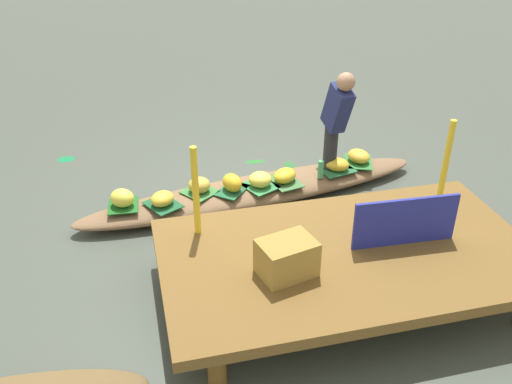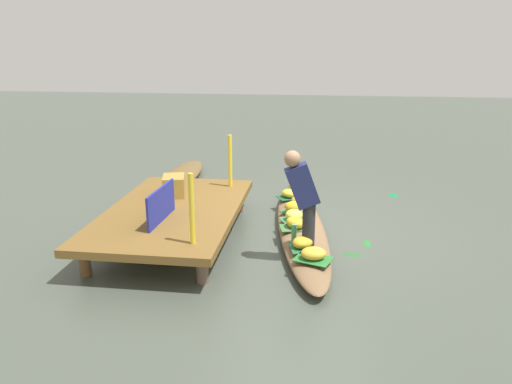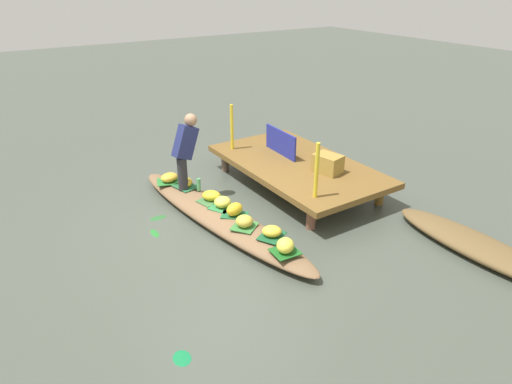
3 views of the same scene
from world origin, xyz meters
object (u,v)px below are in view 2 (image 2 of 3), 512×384
(banana_bunch_4, at_px, (295,223))
(produce_crate, at_px, (174,186))
(banana_bunch_0, at_px, (294,215))
(water_bottle, at_px, (294,232))
(banana_bunch_3, at_px, (294,207))
(vendor_boat, at_px, (301,227))
(vendor_person, at_px, (303,193))
(banana_bunch_2, at_px, (299,201))
(banana_bunch_7, at_px, (303,242))
(banana_bunch_6, at_px, (295,185))
(market_banner, at_px, (161,204))
(moored_boat, at_px, (182,175))
(banana_bunch_5, at_px, (289,193))
(banana_bunch_1, at_px, (313,253))

(banana_bunch_4, height_order, produce_crate, produce_crate)
(banana_bunch_0, bearing_deg, water_bottle, -176.85)
(banana_bunch_3, xyz_separation_m, water_bottle, (-1.04, -0.06, 0.01))
(vendor_boat, xyz_separation_m, vendor_person, (-0.94, -0.04, 0.81))
(banana_bunch_2, height_order, banana_bunch_7, banana_bunch_2)
(banana_bunch_7, height_order, produce_crate, produce_crate)
(banana_bunch_0, xyz_separation_m, banana_bunch_6, (1.50, 0.07, 0.01))
(market_banner, bearing_deg, banana_bunch_4, -69.45)
(moored_boat, xyz_separation_m, banana_bunch_4, (-2.95, -2.46, 0.19))
(vendor_boat, height_order, banana_bunch_0, banana_bunch_0)
(moored_boat, relative_size, banana_bunch_5, 9.36)
(vendor_person, bearing_deg, produce_crate, 59.73)
(banana_bunch_5, xyz_separation_m, banana_bunch_6, (0.41, -0.08, 0.02))
(banana_bunch_0, xyz_separation_m, market_banner, (-0.85, 1.68, 0.37))
(banana_bunch_4, bearing_deg, banana_bunch_2, 0.13)
(banana_bunch_1, height_order, water_bottle, water_bottle)
(banana_bunch_0, xyz_separation_m, banana_bunch_3, (0.32, 0.02, 0.01))
(banana_bunch_1, distance_m, market_banner, 2.07)
(vendor_person, bearing_deg, banana_bunch_0, 8.92)
(banana_bunch_5, xyz_separation_m, market_banner, (-1.94, 1.54, 0.38))
(produce_crate, bearing_deg, banana_bunch_7, -121.30)
(water_bottle, xyz_separation_m, market_banner, (-0.13, 1.72, 0.35))
(banana_bunch_2, height_order, market_banner, market_banner)
(vendor_boat, relative_size, produce_crate, 9.29)
(banana_bunch_1, distance_m, banana_bunch_2, 2.00)
(moored_boat, relative_size, banana_bunch_4, 8.41)
(moored_boat, height_order, banana_bunch_7, banana_bunch_7)
(vendor_boat, distance_m, banana_bunch_0, 0.22)
(market_banner, bearing_deg, banana_bunch_7, -91.09)
(banana_bunch_4, relative_size, banana_bunch_5, 1.11)
(banana_bunch_2, relative_size, market_banner, 0.26)
(banana_bunch_1, xyz_separation_m, produce_crate, (1.55, 2.15, 0.30))
(water_bottle, bearing_deg, banana_bunch_1, -155.45)
(produce_crate, bearing_deg, banana_bunch_2, -77.20)
(banana_bunch_4, relative_size, banana_bunch_7, 1.06)
(vendor_boat, height_order, banana_bunch_2, banana_bunch_2)
(vendor_boat, relative_size, banana_bunch_1, 13.56)
(moored_boat, relative_size, produce_crate, 5.64)
(banana_bunch_0, bearing_deg, banana_bunch_7, -170.53)
(banana_bunch_6, height_order, water_bottle, water_bottle)
(banana_bunch_5, bearing_deg, produce_crate, 116.36)
(banana_bunch_0, height_order, water_bottle, water_bottle)
(banana_bunch_4, bearing_deg, banana_bunch_3, 5.09)
(water_bottle, bearing_deg, banana_bunch_5, 5.85)
(banana_bunch_0, relative_size, banana_bunch_1, 0.84)
(moored_boat, distance_m, produce_crate, 2.52)
(water_bottle, height_order, produce_crate, produce_crate)
(banana_bunch_7, bearing_deg, banana_bunch_6, 5.33)
(banana_bunch_1, bearing_deg, banana_bunch_3, 11.35)
(banana_bunch_4, bearing_deg, water_bottle, -179.16)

